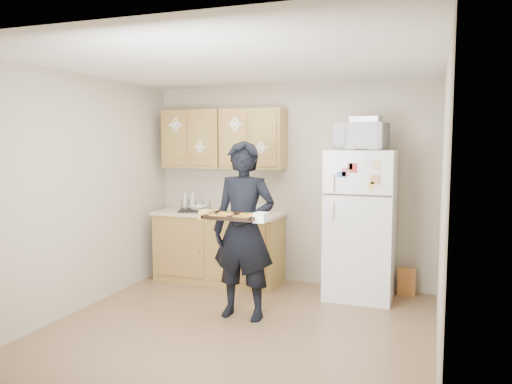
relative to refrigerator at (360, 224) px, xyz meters
The scene contains 23 objects.
floor 1.92m from the refrigerator, 123.60° to the right, with size 3.60×3.60×0.00m, color brown.
ceiling 2.38m from the refrigerator, 123.60° to the right, with size 3.60×3.60×0.00m, color silver.
wall_back 1.10m from the refrigerator, 158.72° to the left, with size 3.60×0.04×2.50m, color #ACA18C.
wall_front 3.39m from the refrigerator, 106.39° to the right, with size 3.60×0.04×2.50m, color #ACA18C.
wall_left 3.13m from the refrigerator, 152.53° to the right, with size 0.04×3.60×2.50m, color #ACA18C.
wall_right 1.71m from the refrigerator, 59.27° to the right, with size 0.04×3.60×2.50m, color #ACA18C.
refrigerator is the anchor object (origin of this frame).
base_cabinet 1.85m from the refrigerator, behind, with size 1.60×0.60×0.86m, color olive.
countertop 1.80m from the refrigerator, behind, with size 1.64×0.64×0.04m, color beige.
upper_cab_left 2.41m from the refrigerator, behind, with size 0.80×0.33×0.75m, color olive.
upper_cab_right 1.70m from the refrigerator, behind, with size 0.80×0.33×0.75m, color olive.
cereal_box 0.89m from the refrigerator, 24.99° to the left, with size 0.20×0.07×0.32m, color #C88F46.
person 1.49m from the refrigerator, 133.01° to the right, with size 0.66×0.43×1.80m, color black.
baking_tray 1.73m from the refrigerator, 125.98° to the right, with size 0.50×0.37×0.04m, color black.
pizza_front_left 1.87m from the refrigerator, 127.49° to the right, with size 0.17×0.17×0.02m, color orange.
pizza_front_right 1.74m from the refrigerator, 121.21° to the right, with size 0.17×0.17×0.02m, color orange.
pizza_back_left 1.74m from the refrigerator, 130.76° to the right, with size 0.17×0.17×0.02m, color orange.
pizza_back_right 1.60m from the refrigerator, 124.22° to the right, with size 0.17×0.17×0.02m, color orange.
microwave 1.00m from the refrigerator, 93.86° to the right, with size 0.55×0.37×0.30m, color white.
foil_pan 1.19m from the refrigerator, 27.99° to the right, with size 0.33×0.23×0.07m, color #AAA9B0.
dish_rack 2.10m from the refrigerator, behind, with size 0.41×0.31×0.16m, color black.
bowl 2.07m from the refrigerator, behind, with size 0.22×0.22×0.05m, color white.
soap_bottle 1.28m from the refrigerator, behind, with size 0.09×0.09×0.20m, color white.
Camera 1 is at (1.73, -4.29, 1.79)m, focal length 35.00 mm.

